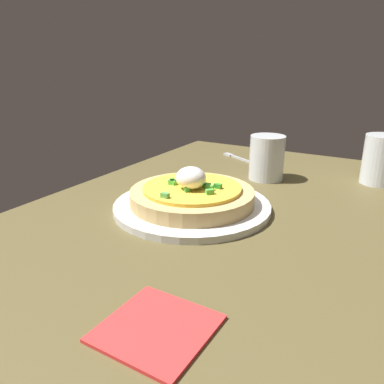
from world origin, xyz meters
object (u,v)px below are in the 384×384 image
object	(u,v)px
plate	(192,206)
fork	(236,157)
cup_far	(267,159)
cup_near	(381,161)
pizza	(192,194)
napkin	(157,328)

from	to	relation	value
plate	fork	distance (cm)	37.17
cup_far	cup_near	bearing A→B (deg)	112.26
fork	cup_far	bearing A→B (deg)	162.77
cup_far	fork	xyz separation A→B (cm)	(-13.17, -12.73, -4.15)
plate	cup_near	distance (cm)	41.50
plate	cup_near	size ratio (longest dim) A/B	2.66
cup_far	pizza	bearing A→B (deg)	-11.88
plate	pizza	world-z (taller)	pizza
plate	pizza	size ratio (longest dim) A/B	1.27
cup_far	plate	bearing A→B (deg)	-11.97
cup_far	napkin	distance (cm)	52.28
fork	cup_near	bearing A→B (deg)	-158.71
cup_far	napkin	bearing A→B (deg)	8.39
plate	napkin	xyz separation A→B (cm)	(28.38, 12.52, -0.39)
cup_near	napkin	distance (cm)	61.98
plate	cup_far	distance (cm)	24.00
fork	napkin	xyz separation A→B (cm)	(64.72, 20.34, -0.05)
cup_near	napkin	bearing A→B (deg)	-12.81
cup_near	napkin	world-z (taller)	cup_near
cup_near	cup_far	world-z (taller)	cup_near
napkin	plate	bearing A→B (deg)	-156.19
cup_near	fork	world-z (taller)	cup_near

